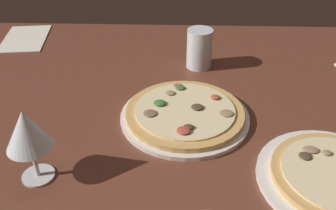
# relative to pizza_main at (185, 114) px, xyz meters

# --- Properties ---
(dining_table) EXTENTS (1.50, 1.10, 0.04)m
(dining_table) POSITION_rel_pizza_main_xyz_m (0.08, -0.02, -0.03)
(dining_table) COLOR brown
(dining_table) RESTS_ON ground
(pizza_main) EXTENTS (0.29, 0.29, 0.03)m
(pizza_main) POSITION_rel_pizza_main_xyz_m (0.00, 0.00, 0.00)
(pizza_main) COLOR silver
(pizza_main) RESTS_ON dining_table
(pizza_side) EXTENTS (0.28, 0.28, 0.03)m
(pizza_side) POSITION_rel_pizza_main_xyz_m (-0.27, 0.19, -0.00)
(pizza_side) COLOR silver
(pizza_side) RESTS_ON dining_table
(wine_glass_far) EXTENTS (0.08, 0.08, 0.15)m
(wine_glass_far) POSITION_rel_pizza_main_xyz_m (0.27, 0.19, 0.09)
(wine_glass_far) COLOR silver
(wine_glass_far) RESTS_ON dining_table
(water_glass) EXTENTS (0.07, 0.07, 0.11)m
(water_glass) POSITION_rel_pizza_main_xyz_m (-0.04, -0.26, 0.04)
(water_glass) COLOR silver
(water_glass) RESTS_ON dining_table
(paper_menu) EXTENTS (0.16, 0.23, 0.00)m
(paper_menu) POSITION_rel_pizza_main_xyz_m (0.52, -0.43, -0.01)
(paper_menu) COLOR silver
(paper_menu) RESTS_ON dining_table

